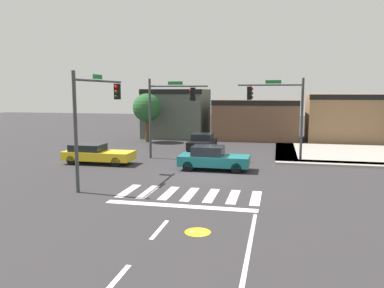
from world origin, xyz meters
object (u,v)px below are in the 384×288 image
car_teal (213,158)px  car_black (202,142)px  car_yellow (96,154)px  traffic_signal_northwest (169,105)px  traffic_signal_southwest (96,107)px  traffic_signal_northeast (279,105)px  roadside_tree (147,108)px

car_teal → car_black: car_teal is taller
car_yellow → traffic_signal_northwest: bearing=34.3°
traffic_signal_southwest → car_teal: 8.10m
traffic_signal_southwest → car_black: bearing=-15.7°
traffic_signal_southwest → traffic_signal_northwest: size_ratio=1.01×
traffic_signal_northeast → roadside_tree: size_ratio=1.23×
traffic_signal_northwest → traffic_signal_northeast: bearing=5.2°
traffic_signal_northwest → car_yellow: (-4.39, -3.00, -3.29)m
traffic_signal_southwest → traffic_signal_northwest: 8.36m
traffic_signal_northeast → traffic_signal_northwest: same height
traffic_signal_southwest → traffic_signal_northeast: 13.12m
traffic_signal_northwest → roadside_tree: size_ratio=1.23×
traffic_signal_northeast → traffic_signal_northwest: bearing=5.2°
traffic_signal_northeast → roadside_tree: traffic_signal_northeast is taller
roadside_tree → traffic_signal_southwest: bearing=-80.1°
traffic_signal_southwest → car_teal: size_ratio=1.34×
car_teal → car_black: size_ratio=0.99×
traffic_signal_northwest → car_teal: (3.84, -3.43, -3.24)m
car_yellow → car_black: car_black is taller
traffic_signal_northwest → roadside_tree: (-4.76, 8.92, -0.63)m
traffic_signal_northeast → car_teal: 6.65m
traffic_signal_northwest → car_yellow: traffic_signal_northwest is taller
traffic_signal_southwest → roadside_tree: size_ratio=1.25×
traffic_signal_southwest → car_yellow: size_ratio=1.25×
traffic_signal_northwest → roadside_tree: traffic_signal_northwest is taller
car_yellow → car_teal: car_teal is taller
traffic_signal_northwest → roadside_tree: 10.13m
traffic_signal_southwest → car_yellow: (-2.61, 5.17, -3.47)m
traffic_signal_northeast → car_yellow: bearing=16.9°
traffic_signal_southwest → car_teal: bearing=-49.9°
car_yellow → car_black: (6.10, 7.23, 0.05)m
traffic_signal_southwest → car_black: 13.33m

